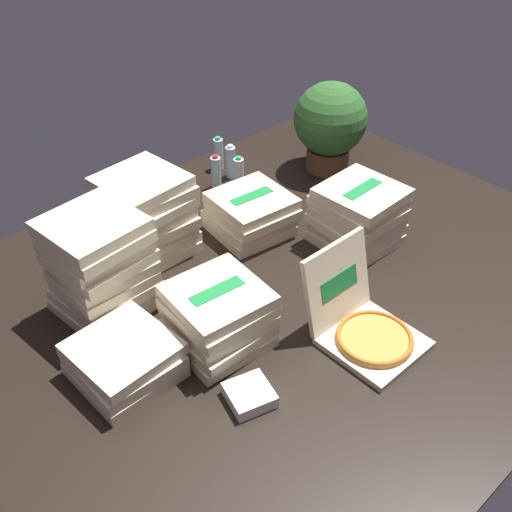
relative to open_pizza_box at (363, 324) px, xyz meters
The scene contains 14 objects.
ground_plane 0.48m from the open_pizza_box, 102.46° to the left, with size 3.20×2.40×0.02m, color black.
open_pizza_box is the anchor object (origin of this frame).
pizza_stack_right_mid 1.10m from the open_pizza_box, 127.84° to the left, with size 0.39×0.40×0.46m.
pizza_stack_right_near 0.67m from the open_pizza_box, 42.45° to the left, with size 0.38×0.38×0.31m.
pizza_stack_left_far 0.95m from the open_pizza_box, 149.28° to the left, with size 0.37×0.37×0.15m.
pizza_stack_left_mid 1.12m from the open_pizza_box, 105.12° to the left, with size 0.39×0.39×0.41m.
pizza_stack_right_far 0.89m from the open_pizza_box, 78.72° to the left, with size 0.40×0.41×0.21m.
pizza_stack_left_near 0.59m from the open_pizza_box, 138.75° to the left, with size 0.39×0.39×0.26m.
water_bottle_0 1.43m from the open_pizza_box, 71.30° to the left, with size 0.06×0.06×0.20m.
water_bottle_1 1.36m from the open_pizza_box, 76.36° to the left, with size 0.06×0.06×0.20m.
water_bottle_2 1.29m from the open_pizza_box, 71.74° to the left, with size 0.06×0.06×0.20m.
water_bottle_3 1.55m from the open_pizza_box, 72.35° to the left, with size 0.06×0.06×0.20m.
potted_plant 1.43m from the open_pizza_box, 47.97° to the left, with size 0.42×0.42×0.52m.
napkin_pile 0.56m from the open_pizza_box, behind, with size 0.16×0.16×0.05m, color white.
Camera 1 is at (-1.43, -1.49, 1.80)m, focal length 43.00 mm.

